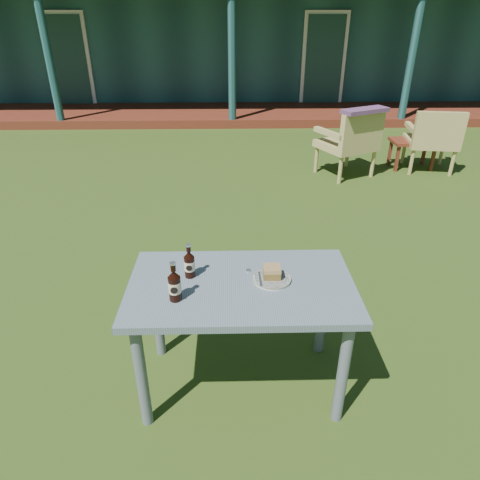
{
  "coord_description": "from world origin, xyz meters",
  "views": [
    {
      "loc": [
        -0.05,
        -3.48,
        1.99
      ],
      "look_at": [
        0.0,
        -1.3,
        0.82
      ],
      "focal_mm": 32.0,
      "sensor_mm": 36.0,
      "label": 1
    }
  ],
  "objects_px": {
    "plate": "(272,279)",
    "cola_bottle_far": "(175,285)",
    "cafe_table": "(241,299)",
    "side_table": "(413,144)",
    "armchair_left": "(351,140)",
    "cola_bottle_near": "(189,264)",
    "armchair_right": "(433,137)",
    "cake_slice": "(272,272)"
  },
  "relations": [
    {
      "from": "cola_bottle_far",
      "to": "cafe_table",
      "type": "bearing_deg",
      "value": 21.87
    },
    {
      "from": "armchair_left",
      "to": "cafe_table",
      "type": "bearing_deg",
      "value": -112.96
    },
    {
      "from": "cake_slice",
      "to": "cola_bottle_far",
      "type": "xyz_separation_m",
      "value": [
        -0.49,
        -0.17,
        0.04
      ]
    },
    {
      "from": "cake_slice",
      "to": "cafe_table",
      "type": "bearing_deg",
      "value": -166.22
    },
    {
      "from": "cake_slice",
      "to": "cola_bottle_near",
      "type": "height_order",
      "value": "cola_bottle_near"
    },
    {
      "from": "cola_bottle_far",
      "to": "armchair_right",
      "type": "height_order",
      "value": "cola_bottle_far"
    },
    {
      "from": "cola_bottle_near",
      "to": "side_table",
      "type": "height_order",
      "value": "cola_bottle_near"
    },
    {
      "from": "cola_bottle_near",
      "to": "side_table",
      "type": "relative_size",
      "value": 0.33
    },
    {
      "from": "cola_bottle_far",
      "to": "side_table",
      "type": "relative_size",
      "value": 0.36
    },
    {
      "from": "armchair_right",
      "to": "cola_bottle_near",
      "type": "bearing_deg",
      "value": -128.62
    },
    {
      "from": "armchair_left",
      "to": "cola_bottle_far",
      "type": "bearing_deg",
      "value": -116.42
    },
    {
      "from": "cake_slice",
      "to": "armchair_right",
      "type": "relative_size",
      "value": 0.11
    },
    {
      "from": "cola_bottle_near",
      "to": "armchair_left",
      "type": "bearing_deg",
      "value": 62.95
    },
    {
      "from": "armchair_left",
      "to": "side_table",
      "type": "height_order",
      "value": "armchair_left"
    },
    {
      "from": "cake_slice",
      "to": "cola_bottle_far",
      "type": "distance_m",
      "value": 0.53
    },
    {
      "from": "cafe_table",
      "to": "armchair_left",
      "type": "distance_m",
      "value": 3.94
    },
    {
      "from": "armchair_right",
      "to": "side_table",
      "type": "relative_size",
      "value": 1.42
    },
    {
      "from": "cafe_table",
      "to": "cake_slice",
      "type": "relative_size",
      "value": 13.04
    },
    {
      "from": "cafe_table",
      "to": "side_table",
      "type": "bearing_deg",
      "value": 57.61
    },
    {
      "from": "plate",
      "to": "cola_bottle_far",
      "type": "distance_m",
      "value": 0.53
    },
    {
      "from": "plate",
      "to": "side_table",
      "type": "bearing_deg",
      "value": 59.16
    },
    {
      "from": "cafe_table",
      "to": "side_table",
      "type": "relative_size",
      "value": 2.0
    },
    {
      "from": "cola_bottle_near",
      "to": "armchair_left",
      "type": "distance_m",
      "value": 4.0
    },
    {
      "from": "cola_bottle_far",
      "to": "armchair_right",
      "type": "distance_m",
      "value": 4.98
    },
    {
      "from": "cola_bottle_far",
      "to": "cola_bottle_near",
      "type": "bearing_deg",
      "value": 75.17
    },
    {
      "from": "plate",
      "to": "side_table",
      "type": "xyz_separation_m",
      "value": [
        2.35,
        3.93,
        -0.39
      ]
    },
    {
      "from": "cafe_table",
      "to": "cake_slice",
      "type": "bearing_deg",
      "value": 13.78
    },
    {
      "from": "cake_slice",
      "to": "armchair_right",
      "type": "distance_m",
      "value": 4.55
    },
    {
      "from": "side_table",
      "to": "cola_bottle_far",
      "type": "bearing_deg",
      "value": -124.79
    },
    {
      "from": "plate",
      "to": "side_table",
      "type": "height_order",
      "value": "plate"
    },
    {
      "from": "cola_bottle_near",
      "to": "armchair_right",
      "type": "height_order",
      "value": "cola_bottle_near"
    },
    {
      "from": "cafe_table",
      "to": "armchair_right",
      "type": "distance_m",
      "value": 4.67
    },
    {
      "from": "cake_slice",
      "to": "cola_bottle_near",
      "type": "bearing_deg",
      "value": 175.22
    },
    {
      "from": "cafe_table",
      "to": "side_table",
      "type": "height_order",
      "value": "cafe_table"
    },
    {
      "from": "armchair_left",
      "to": "armchair_right",
      "type": "relative_size",
      "value": 1.04
    },
    {
      "from": "cafe_table",
      "to": "cola_bottle_far",
      "type": "bearing_deg",
      "value": -158.13
    },
    {
      "from": "cafe_table",
      "to": "armchair_right",
      "type": "height_order",
      "value": "armchair_right"
    },
    {
      "from": "cafe_table",
      "to": "cola_bottle_near",
      "type": "relative_size",
      "value": 6.1
    },
    {
      "from": "plate",
      "to": "cake_slice",
      "type": "relative_size",
      "value": 2.22
    },
    {
      "from": "cafe_table",
      "to": "cola_bottle_far",
      "type": "distance_m",
      "value": 0.4
    },
    {
      "from": "cake_slice",
      "to": "cola_bottle_far",
      "type": "relative_size",
      "value": 0.43
    },
    {
      "from": "cafe_table",
      "to": "side_table",
      "type": "xyz_separation_m",
      "value": [
        2.51,
        3.96,
        -0.28
      ]
    }
  ]
}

